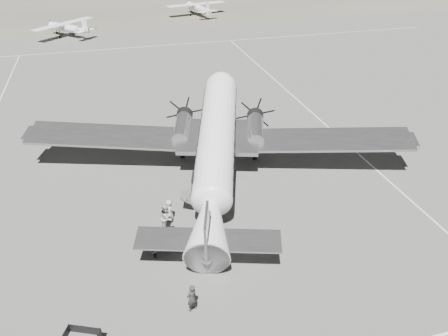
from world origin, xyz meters
TOP-DOWN VIEW (x-y plane):
  - ground at (0.00, 0.00)m, footprint 260.00×260.00m
  - taxi_line_right at (12.00, 0.00)m, footprint 0.15×80.00m
  - taxi_line_horizon at (0.00, 40.00)m, footprint 90.00×0.15m
  - dc3_airliner at (-0.13, 1.88)m, footprint 33.95×28.15m
  - light_plane_left at (-11.89, 49.14)m, footprint 14.15×14.06m
  - light_plane_right at (11.15, 59.22)m, footprint 13.27×11.64m
  - baggage_cart_near at (-5.06, -4.57)m, footprint 2.10×1.75m
  - ground_crew at (-4.33, -9.41)m, footprint 0.70×0.62m
  - ramp_agent at (-4.52, -2.86)m, footprint 0.99×1.12m
  - passenger at (-4.19, -1.83)m, footprint 0.49×0.73m

SIDE VIEW (x-z plane):
  - ground at x=0.00m, z-range 0.00..0.00m
  - taxi_line_right at x=12.00m, z-range 0.00..0.01m
  - taxi_line_horizon at x=0.00m, z-range 0.00..0.01m
  - baggage_cart_near at x=-5.06m, z-range 0.00..1.02m
  - passenger at x=-4.19m, z-range 0.00..1.47m
  - ground_crew at x=-4.33m, z-range 0.00..1.61m
  - ramp_agent at x=-4.52m, z-range 0.00..1.91m
  - light_plane_left at x=-11.89m, z-range 0.00..2.29m
  - light_plane_right at x=11.15m, z-range 0.00..2.38m
  - dc3_airliner at x=-0.13m, z-range 0.00..5.56m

